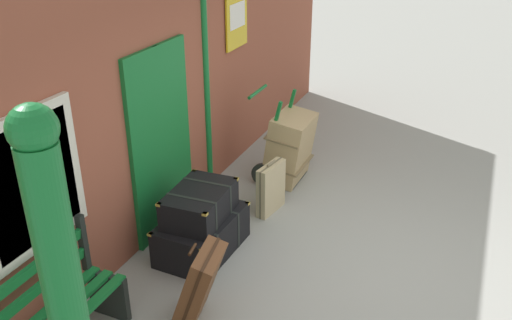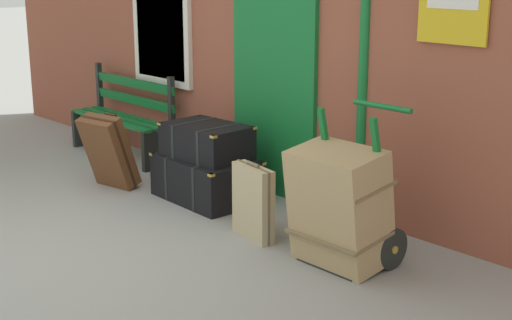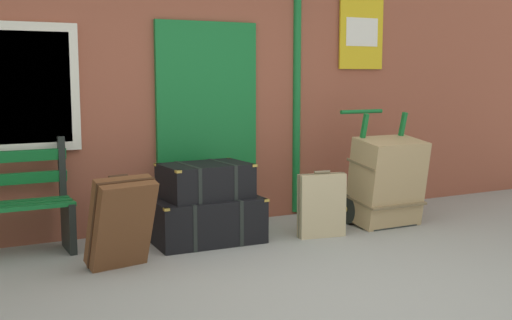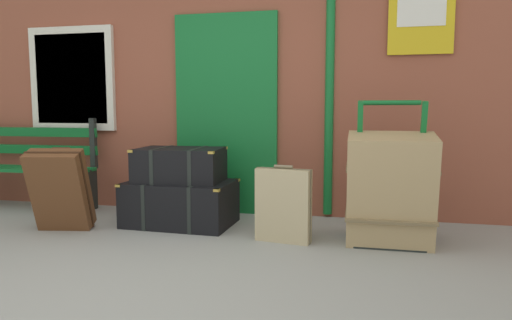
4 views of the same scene
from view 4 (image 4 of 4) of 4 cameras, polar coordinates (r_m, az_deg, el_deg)
ground_plane at (r=2.92m, az=-18.06°, el=-16.43°), size 60.00×60.00×0.00m
brick_facade at (r=5.12m, az=-3.55°, el=11.75°), size 10.40×0.35×3.20m
platform_bench at (r=5.80m, az=-26.42°, el=-0.96°), size 1.60×0.43×1.01m
steamer_trunk_base at (r=4.53m, az=-9.30°, el=-5.25°), size 1.03×0.69×0.43m
steamer_trunk_middle at (r=4.48m, az=-9.34°, el=-0.59°), size 0.83×0.59×0.33m
porters_trolley at (r=4.12m, az=15.97°, el=-5.73°), size 0.71×0.64×1.19m
large_brown_trunk at (r=3.91m, az=16.20°, el=-3.46°), size 0.70×0.56×0.93m
suitcase_cream at (r=4.53m, az=-22.98°, el=-3.44°), size 0.55×0.50×0.77m
suitcase_slate at (r=3.89m, az=3.37°, el=-5.61°), size 0.48×0.20×0.66m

